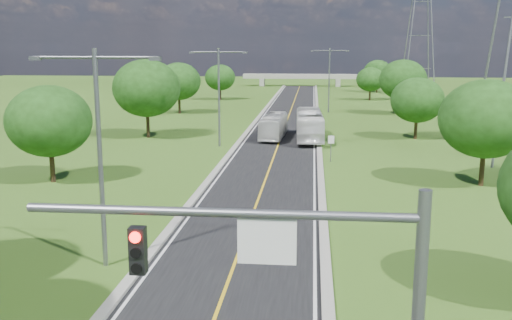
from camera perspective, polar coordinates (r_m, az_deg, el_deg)
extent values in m
plane|color=#315217|center=(73.17, 2.89, 3.28)|extent=(260.00, 260.00, 0.00)
cube|color=black|center=(79.11, 3.11, 3.90)|extent=(8.00, 150.00, 0.06)
cube|color=gray|center=(79.40, 0.04, 4.00)|extent=(0.50, 150.00, 0.22)
cube|color=gray|center=(79.03, 6.19, 3.90)|extent=(0.50, 150.00, 0.22)
cylinder|color=slate|center=(12.05, -3.66, -5.28)|extent=(8.40, 0.20, 0.20)
cube|color=black|center=(12.74, -11.72, -8.84)|extent=(0.35, 0.28, 1.05)
cylinder|color=#FF140C|center=(12.48, -12.00, -7.58)|extent=(0.24, 0.06, 0.24)
cube|color=white|center=(12.12, 1.10, -8.15)|extent=(1.25, 0.06, 1.00)
cylinder|color=slate|center=(51.19, 7.50, 1.16)|extent=(0.08, 0.08, 2.40)
cube|color=white|center=(51.03, 7.52, 2.03)|extent=(0.55, 0.04, 0.70)
cube|color=gray|center=(153.26, 0.62, 7.79)|extent=(1.20, 3.00, 2.00)
cube|color=gray|center=(152.80, 8.18, 7.67)|extent=(1.20, 3.00, 2.00)
cube|color=gray|center=(152.62, 4.41, 8.34)|extent=(30.00, 3.00, 1.20)
cylinder|color=slate|center=(26.66, -15.31, -0.07)|extent=(0.22, 0.22, 10.00)
cylinder|color=slate|center=(26.73, -18.67, 9.71)|extent=(2.80, 0.12, 0.12)
cylinder|color=slate|center=(25.71, -12.89, 9.98)|extent=(2.80, 0.12, 0.12)
cube|color=slate|center=(27.29, -21.19, 9.46)|extent=(0.50, 0.25, 0.18)
cube|color=slate|center=(25.33, -10.05, 9.96)|extent=(0.50, 0.25, 0.18)
cylinder|color=slate|center=(58.40, -3.73, 6.22)|extent=(0.22, 0.22, 10.00)
cylinder|color=slate|center=(58.43, -5.16, 10.71)|extent=(2.80, 0.12, 0.12)
cylinder|color=slate|center=(57.97, -2.39, 10.75)|extent=(2.80, 0.12, 0.12)
cube|color=slate|center=(58.68, -6.43, 10.64)|extent=(0.50, 0.25, 0.18)
cube|color=slate|center=(57.80, -1.10, 10.70)|extent=(0.50, 0.25, 0.18)
cylinder|color=slate|center=(90.57, 7.32, 7.90)|extent=(0.22, 0.22, 10.00)
cylinder|color=slate|center=(90.41, 6.49, 10.83)|extent=(2.80, 0.12, 0.12)
cylinder|color=slate|center=(90.48, 8.30, 10.79)|extent=(2.80, 0.12, 0.12)
cube|color=slate|center=(90.40, 5.65, 10.81)|extent=(0.50, 0.25, 0.18)
cube|color=slate|center=(90.55, 9.13, 10.73)|extent=(0.50, 0.25, 0.18)
cylinder|color=black|center=(45.69, -19.71, -0.43)|extent=(0.36, 0.36, 2.70)
ellipsoid|color=#1A3C10|center=(45.18, -19.98, 3.68)|extent=(6.30, 6.30, 5.36)
cylinder|color=black|center=(65.62, -10.77, 3.62)|extent=(0.36, 0.36, 3.24)
ellipsoid|color=#1A3C10|center=(65.24, -10.89, 7.07)|extent=(7.56, 7.56, 6.43)
cylinder|color=black|center=(89.21, -7.67, 5.55)|extent=(0.36, 0.36, 2.88)
ellipsoid|color=#1A3C10|center=(88.94, -7.73, 7.80)|extent=(6.72, 6.72, 5.71)
cylinder|color=black|center=(112.20, -3.59, 6.66)|extent=(0.36, 0.36, 2.52)
ellipsoid|color=#1A3C10|center=(112.00, -3.61, 8.23)|extent=(5.88, 5.88, 5.00)
cylinder|color=black|center=(45.03, 21.68, -0.61)|extent=(0.36, 0.36, 2.88)
ellipsoid|color=#1A3C10|center=(44.49, 22.01, 3.83)|extent=(6.72, 6.72, 5.71)
cylinder|color=black|center=(66.00, 15.69, 3.13)|extent=(0.36, 0.36, 2.52)
ellipsoid|color=#1A3C10|center=(65.66, 15.83, 5.79)|extent=(5.88, 5.88, 5.00)
cylinder|color=black|center=(89.82, 14.36, 5.40)|extent=(0.36, 0.36, 3.06)
ellipsoid|color=#1A3C10|center=(89.55, 14.48, 7.78)|extent=(7.14, 7.14, 6.07)
cylinder|color=black|center=(113.28, 11.31, 6.47)|extent=(0.36, 0.36, 2.34)
ellipsoid|color=#1A3C10|center=(113.09, 11.36, 7.91)|extent=(5.46, 5.46, 4.64)
cylinder|color=black|center=(133.47, 12.00, 7.20)|extent=(0.36, 0.36, 2.70)
ellipsoid|color=#1A3C10|center=(133.30, 12.06, 8.61)|extent=(6.30, 6.30, 5.36)
imported|color=white|center=(62.83, 5.37, 3.50)|extent=(3.14, 11.81, 3.26)
imported|color=silver|center=(63.98, 1.78, 3.40)|extent=(2.71, 9.59, 2.64)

